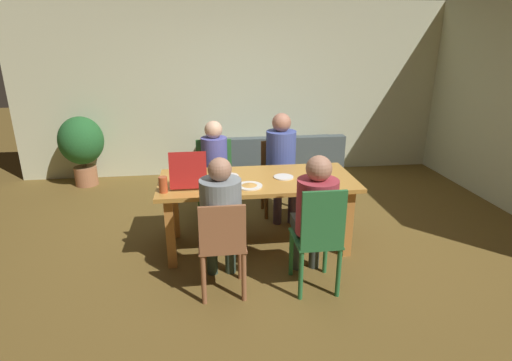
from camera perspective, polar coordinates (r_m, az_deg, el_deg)
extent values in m
plane|color=brown|center=(4.43, 0.17, -9.01)|extent=(20.00, 20.00, 0.00)
cube|color=beige|center=(6.54, -2.94, 12.53)|extent=(6.70, 0.12, 2.65)
cube|color=#BD8336|center=(4.13, 0.18, -0.02)|extent=(1.98, 0.88, 0.04)
cube|color=#C07A36|center=(3.96, -11.90, -7.27)|extent=(0.08, 0.08, 0.71)
cube|color=#C07A36|center=(4.19, 12.77, -5.83)|extent=(0.08, 0.08, 0.71)
cube|color=#C07A36|center=(4.55, -11.37, -3.64)|extent=(0.08, 0.08, 0.71)
cube|color=#C07A36|center=(4.75, 10.17, -2.57)|extent=(0.08, 0.08, 0.71)
cylinder|color=#327033|center=(4.86, -3.24, -3.39)|extent=(0.04, 0.04, 0.46)
cylinder|color=#327033|center=(4.85, -7.89, -3.60)|extent=(0.04, 0.04, 0.46)
cylinder|color=#327033|center=(5.21, -3.56, -1.78)|extent=(0.04, 0.04, 0.46)
cylinder|color=#327033|center=(5.20, -7.90, -1.97)|extent=(0.04, 0.04, 0.46)
cube|color=#327033|center=(4.94, -5.74, -0.09)|extent=(0.45, 0.44, 0.02)
cube|color=#327033|center=(5.06, -5.91, 3.23)|extent=(0.43, 0.03, 0.46)
cylinder|color=#442D3D|center=(4.76, -4.60, -3.81)|extent=(0.10, 0.10, 0.48)
cylinder|color=#442D3D|center=(4.75, -6.44, -3.89)|extent=(0.10, 0.10, 0.48)
cube|color=#442D3D|center=(4.78, -5.70, -0.02)|extent=(0.28, 0.31, 0.11)
cylinder|color=#5053A6|center=(4.85, -5.86, 3.25)|extent=(0.31, 0.31, 0.48)
sphere|color=#DAAD8C|center=(4.77, -5.99, 7.10)|extent=(0.21, 0.21, 0.21)
cylinder|color=#296D38|center=(3.83, 4.97, -10.09)|extent=(0.04, 0.04, 0.46)
cylinder|color=#296D38|center=(3.91, 9.72, -9.68)|extent=(0.04, 0.04, 0.46)
cylinder|color=#296D38|center=(3.51, 6.31, -13.11)|extent=(0.04, 0.04, 0.46)
cylinder|color=#296D38|center=(3.60, 11.50, -12.57)|extent=(0.04, 0.04, 0.46)
cube|color=#296D38|center=(3.59, 8.30, -8.03)|extent=(0.38, 0.44, 0.02)
cube|color=#296D38|center=(3.30, 9.46, -5.58)|extent=(0.36, 0.03, 0.51)
cylinder|color=#3A413A|center=(3.93, 5.75, -9.12)|extent=(0.10, 0.10, 0.48)
cylinder|color=#3A413A|center=(3.97, 8.21, -8.92)|extent=(0.10, 0.10, 0.48)
cube|color=#3A413A|center=(3.70, 7.70, -6.11)|extent=(0.32, 0.31, 0.11)
cylinder|color=#A7333F|center=(3.46, 8.54, -3.64)|extent=(0.35, 0.35, 0.48)
sphere|color=#AC7960|center=(3.35, 8.82, 1.67)|extent=(0.22, 0.22, 0.22)
cylinder|color=brown|center=(5.02, 5.93, -2.69)|extent=(0.05, 0.05, 0.46)
cylinder|color=brown|center=(4.95, 1.48, -2.93)|extent=(0.05, 0.05, 0.46)
cylinder|color=brown|center=(5.30, 5.16, -1.43)|extent=(0.05, 0.05, 0.46)
cylinder|color=brown|center=(5.24, 0.95, -1.63)|extent=(0.05, 0.05, 0.46)
cube|color=brown|center=(5.04, 3.44, 0.37)|extent=(0.46, 0.38, 0.02)
cube|color=brown|center=(5.14, 3.12, 3.33)|extent=(0.44, 0.03, 0.42)
cylinder|color=#3E3044|center=(4.85, 5.10, -3.33)|extent=(0.10, 0.10, 0.48)
cylinder|color=#3E3044|center=(4.82, 3.03, -3.44)|extent=(0.10, 0.10, 0.48)
cube|color=#3E3044|center=(4.87, 3.81, 0.41)|extent=(0.32, 0.33, 0.11)
cylinder|color=#4454A5|center=(4.94, 3.51, 3.93)|extent=(0.36, 0.36, 0.53)
sphere|color=#AE745A|center=(4.86, 3.60, 8.11)|extent=(0.23, 0.23, 0.23)
cylinder|color=#965E3C|center=(3.75, -7.42, -10.87)|extent=(0.04, 0.04, 0.46)
cylinder|color=#965E3C|center=(3.76, -2.23, -10.62)|extent=(0.04, 0.04, 0.46)
cylinder|color=#965E3C|center=(3.47, -7.37, -13.62)|extent=(0.04, 0.04, 0.46)
cylinder|color=#965E3C|center=(3.48, -1.71, -13.34)|extent=(0.04, 0.04, 0.46)
cube|color=#965E3C|center=(3.49, -4.79, -8.73)|extent=(0.39, 0.39, 0.02)
cube|color=#965E3C|center=(3.23, -4.73, -6.90)|extent=(0.37, 0.03, 0.41)
cylinder|color=#324436|center=(3.85, -6.20, -9.76)|extent=(0.10, 0.10, 0.48)
cylinder|color=#324436|center=(3.86, -3.64, -9.63)|extent=(0.10, 0.10, 0.48)
cube|color=#324436|center=(3.60, -4.94, -6.74)|extent=(0.31, 0.31, 0.11)
cylinder|color=gray|center=(3.35, -4.94, -4.00)|extent=(0.34, 0.34, 0.51)
sphere|color=#AB7A60|center=(3.23, -5.11, 1.55)|extent=(0.19, 0.19, 0.19)
cube|color=#B11E1A|center=(4.06, -9.32, -0.14)|extent=(0.34, 0.34, 0.02)
cylinder|color=#C88033|center=(4.06, -9.33, 0.09)|extent=(0.30, 0.30, 0.01)
cube|color=#B11E1A|center=(3.81, -9.53, 1.41)|extent=(0.34, 0.07, 0.34)
cylinder|color=white|center=(4.17, 3.88, 0.49)|extent=(0.20, 0.20, 0.01)
cylinder|color=white|center=(3.91, -0.94, -0.76)|extent=(0.25, 0.25, 0.01)
cone|color=#CB9044|center=(3.90, -0.94, -0.57)|extent=(0.15, 0.15, 0.02)
cylinder|color=white|center=(4.24, 8.74, 0.65)|extent=(0.21, 0.21, 0.01)
cylinder|color=white|center=(4.19, -3.88, 0.62)|extent=(0.21, 0.21, 0.01)
cylinder|color=#B84C27|center=(3.84, -12.90, -0.57)|extent=(0.08, 0.08, 0.15)
cylinder|color=#E5BF66|center=(3.87, -4.71, -0.32)|extent=(0.08, 0.08, 0.10)
cube|color=#495658|center=(6.27, 1.94, 1.86)|extent=(2.06, 0.86, 0.44)
cube|color=#495658|center=(5.83, 2.54, 4.45)|extent=(2.06, 0.16, 0.34)
cube|color=#495658|center=(6.10, -6.71, 4.26)|extent=(0.20, 0.82, 0.18)
cube|color=#495658|center=(6.40, 10.25, 4.79)|extent=(0.20, 0.82, 0.18)
cylinder|color=#AD6E49|center=(6.64, -22.72, 0.62)|extent=(0.33, 0.33, 0.28)
cylinder|color=brown|center=(6.58, -22.96, 2.40)|extent=(0.05, 0.05, 0.15)
ellipsoid|color=#25612C|center=(6.50, -23.34, 5.18)|extent=(0.64, 0.64, 0.70)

